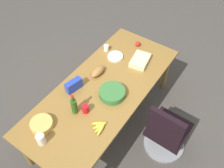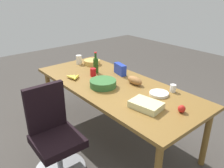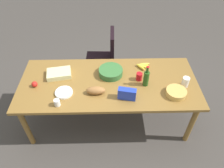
# 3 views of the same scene
# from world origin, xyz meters

# --- Properties ---
(ground_plane) EXTENTS (10.00, 10.00, 0.00)m
(ground_plane) POSITION_xyz_m (0.00, 0.00, 0.00)
(ground_plane) COLOR #433E3A
(conference_table) EXTENTS (2.38, 1.02, 0.77)m
(conference_table) POSITION_xyz_m (0.00, 0.00, 0.70)
(conference_table) COLOR olive
(conference_table) RESTS_ON ground
(office_chair) EXTENTS (0.56, 0.56, 0.99)m
(office_chair) POSITION_xyz_m (-0.09, 0.91, 0.38)
(office_chair) COLOR gray
(office_chair) RESTS_ON ground
(mayo_jar) EXTENTS (0.11, 0.11, 0.14)m
(mayo_jar) POSITION_xyz_m (0.99, -0.10, 0.84)
(mayo_jar) COLOR white
(mayo_jar) RESTS_ON conference_table
(salad_bowl) EXTENTS (0.40, 0.40, 0.09)m
(salad_bowl) POSITION_xyz_m (0.03, 0.16, 0.82)
(salad_bowl) COLOR #366C33
(salad_bowl) RESTS_ON conference_table
(red_solo_cup) EXTENTS (0.10, 0.10, 0.11)m
(red_solo_cup) POSITION_xyz_m (0.41, 0.04, 0.83)
(red_solo_cup) COLOR red
(red_solo_cup) RESTS_ON conference_table
(sheet_cake) EXTENTS (0.35, 0.27, 0.07)m
(sheet_cake) POSITION_xyz_m (-0.68, 0.15, 0.81)
(sheet_cake) COLOR beige
(sheet_cake) RESTS_ON conference_table
(chip_bag_blue) EXTENTS (0.23, 0.12, 0.15)m
(chip_bag_blue) POSITION_xyz_m (0.22, -0.30, 0.85)
(chip_bag_blue) COLOR #203BB8
(chip_bag_blue) RESTS_ON conference_table
(wine_bottle) EXTENTS (0.09, 0.09, 0.31)m
(wine_bottle) POSITION_xyz_m (0.48, -0.06, 0.89)
(wine_bottle) COLOR #244F17
(wine_bottle) RESTS_ON conference_table
(apple_red) EXTENTS (0.08, 0.08, 0.08)m
(apple_red) POSITION_xyz_m (-0.96, -0.06, 0.81)
(apple_red) COLOR red
(apple_red) RESTS_ON conference_table
(bread_loaf) EXTENTS (0.24, 0.12, 0.10)m
(bread_loaf) POSITION_xyz_m (-0.16, -0.20, 0.82)
(bread_loaf) COLOR #9E6937
(bread_loaf) RESTS_ON conference_table
(chip_bowl) EXTENTS (0.26, 0.26, 0.07)m
(chip_bowl) POSITION_xyz_m (0.84, -0.25, 0.81)
(chip_bowl) COLOR gold
(chip_bowl) RESTS_ON conference_table
(paper_plate_stack) EXTENTS (0.25, 0.25, 0.03)m
(paper_plate_stack) POSITION_xyz_m (-0.56, -0.20, 0.79)
(paper_plate_stack) COLOR white
(paper_plate_stack) RESTS_ON conference_table
(banana_bunch) EXTENTS (0.21, 0.17, 0.04)m
(banana_bunch) POSITION_xyz_m (0.49, 0.31, 0.80)
(banana_bunch) COLOR yellow
(banana_bunch) RESTS_ON conference_table
(paper_cup) EXTENTS (0.09, 0.09, 0.09)m
(paper_cup) POSITION_xyz_m (-0.61, -0.39, 0.82)
(paper_cup) COLOR white
(paper_cup) RESTS_ON conference_table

